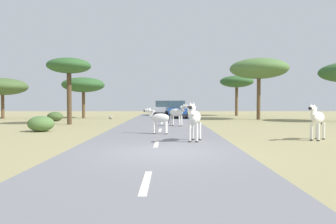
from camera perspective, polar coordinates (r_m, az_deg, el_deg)
ground_plane at (r=10.74m, az=-0.25°, el=-7.35°), size 90.00×90.00×0.00m
road at (r=10.75m, az=-2.35°, el=-7.21°), size 6.00×64.00×0.05m
lane_markings at (r=9.76m, az=-2.61°, el=-7.98°), size 0.16×56.00×0.01m
zebra_0 at (r=13.44m, az=4.85°, el=-1.04°), size 0.74×1.72×1.65m
zebra_1 at (r=21.73m, az=1.78°, el=-0.12°), size 1.42×1.10×1.52m
zebra_2 at (r=15.66m, az=25.05°, el=-1.01°), size 1.34×1.43×1.64m
zebra_3 at (r=16.49m, az=-1.52°, el=-1.09°), size 1.43×0.58×1.36m
car_0 at (r=32.62m, az=1.53°, el=0.38°), size 2.23×4.44×1.74m
car_1 at (r=38.02m, az=-0.74°, el=0.60°), size 2.23×4.44×1.74m
tree_0 at (r=31.48m, az=15.94°, el=7.37°), size 5.40×5.40×5.73m
tree_1 at (r=25.08m, az=-17.06°, el=7.66°), size 3.21×3.21×4.92m
tree_3 at (r=33.70m, az=-14.68°, el=4.65°), size 4.26×4.26×4.13m
tree_5 at (r=38.92m, az=12.20°, el=5.25°), size 3.93×3.93×4.74m
tree_6 at (r=35.74m, az=-27.21°, el=4.01°), size 4.80×4.80×4.01m
bush_1 at (r=19.69m, az=-21.51°, el=-1.95°), size 1.49×1.34×0.89m
bush_2 at (r=29.60m, az=-19.29°, el=-0.74°), size 1.36×1.22×0.81m
rock_0 at (r=31.50m, az=-10.02°, el=-0.97°), size 0.40×0.36×0.31m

